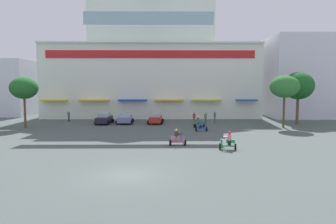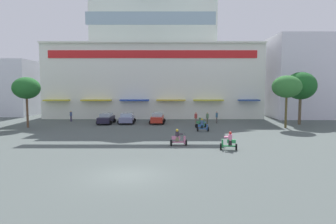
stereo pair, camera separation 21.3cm
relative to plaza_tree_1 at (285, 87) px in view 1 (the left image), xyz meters
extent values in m
plane|color=#4D5653|center=(-17.31, -7.21, -5.18)|extent=(128.00, 128.00, 0.00)
cube|color=white|center=(-17.31, 15.87, 0.81)|extent=(35.60, 12.17, 11.99)
cube|color=white|center=(-17.31, 16.48, 11.30)|extent=(20.63, 10.95, 8.98)
cube|color=red|center=(-17.31, 9.73, 5.08)|extent=(32.75, 0.12, 1.20)
cube|color=white|center=(-17.31, 9.69, 6.93)|extent=(35.60, 0.70, 0.24)
cube|color=gold|center=(-32.39, 9.24, -2.11)|extent=(3.97, 1.10, 0.20)
cube|color=gold|center=(-26.17, 9.24, -2.11)|extent=(4.74, 1.10, 0.20)
cube|color=#1C3D9E|center=(-20.17, 9.24, -2.11)|extent=(4.51, 1.10, 0.20)
cube|color=gold|center=(-14.43, 9.24, -2.11)|extent=(4.55, 1.10, 0.20)
cube|color=gold|center=(-8.54, 9.24, -2.11)|extent=(4.69, 1.10, 0.20)
cube|color=#2C4A8E|center=(-2.18, 9.24, -2.11)|extent=(3.27, 1.10, 0.20)
cube|color=#99B7C6|center=(-17.31, 4.88, 9.51)|extent=(18.15, 0.08, 1.80)
cube|color=silver|center=(-43.87, 18.55, -0.23)|extent=(9.06, 11.65, 9.90)
cube|color=silver|center=(9.47, 13.17, 1.60)|extent=(13.90, 9.00, 13.57)
cylinder|color=brown|center=(0.00, 0.00, -3.21)|extent=(0.28, 0.28, 3.94)
ellipsoid|color=#307332|center=(0.00, 0.00, 0.03)|extent=(3.64, 3.47, 2.79)
cylinder|color=brown|center=(-32.79, 0.29, -3.26)|extent=(0.27, 0.27, 3.85)
ellipsoid|color=#226227|center=(-32.79, 0.29, -0.15)|extent=(3.37, 3.48, 2.74)
cylinder|color=brown|center=(3.23, 3.35, -3.24)|extent=(0.38, 0.38, 3.89)
ellipsoid|color=#1C5824|center=(3.23, 3.35, 0.14)|extent=(4.10, 4.42, 3.74)
cube|color=#211E31|center=(-23.58, 4.18, -4.54)|extent=(1.71, 4.43, 0.74)
cube|color=#A2B0BE|center=(-23.58, 4.18, -3.95)|extent=(1.44, 2.22, 0.46)
cylinder|color=black|center=(-24.38, 5.56, -4.88)|extent=(0.60, 0.17, 0.60)
cylinder|color=black|center=(-22.74, 5.53, -4.88)|extent=(0.60, 0.17, 0.60)
cylinder|color=black|center=(-24.42, 2.83, -4.88)|extent=(0.60, 0.17, 0.60)
cylinder|color=black|center=(-22.79, 2.80, -4.88)|extent=(0.60, 0.17, 0.60)
cube|color=slate|center=(-20.74, 4.57, -4.56)|extent=(2.01, 4.18, 0.71)
cube|color=#A3B5C8|center=(-20.74, 4.57, -3.97)|extent=(1.67, 2.12, 0.47)
cylinder|color=black|center=(-21.71, 5.80, -4.88)|extent=(0.61, 0.19, 0.60)
cylinder|color=black|center=(-19.87, 5.88, -4.88)|extent=(0.61, 0.19, 0.60)
cylinder|color=black|center=(-21.60, 3.25, -4.88)|extent=(0.61, 0.19, 0.60)
cylinder|color=black|center=(-19.76, 3.33, -4.88)|extent=(0.61, 0.19, 0.60)
cube|color=red|center=(-16.38, 4.35, -4.53)|extent=(1.80, 3.97, 0.77)
cube|color=#99B9C5|center=(-16.38, 4.35, -3.89)|extent=(1.49, 2.01, 0.49)
cylinder|color=black|center=(-17.14, 5.60, -4.88)|extent=(0.61, 0.19, 0.60)
cylinder|color=black|center=(-15.52, 5.52, -4.88)|extent=(0.61, 0.19, 0.60)
cylinder|color=black|center=(-17.25, 3.18, -4.88)|extent=(0.61, 0.19, 0.60)
cylinder|color=black|center=(-15.62, 3.11, -4.88)|extent=(0.61, 0.19, 0.60)
cylinder|color=black|center=(-13.29, -11.24, -4.92)|extent=(0.18, 0.53, 0.52)
cylinder|color=black|center=(-14.61, -11.35, -4.92)|extent=(0.18, 0.53, 0.52)
cube|color=pink|center=(-13.95, -11.29, -4.86)|extent=(1.18, 0.37, 0.10)
cube|color=pink|center=(-14.19, -11.31, -4.48)|extent=(0.76, 0.36, 0.28)
cube|color=pink|center=(-13.42, -11.25, -4.69)|extent=(0.17, 0.33, 0.68)
cylinder|color=black|center=(-13.40, -11.25, -4.14)|extent=(0.08, 0.52, 0.04)
cube|color=#757150|center=(-14.08, -11.30, -4.60)|extent=(0.31, 0.34, 0.36)
cylinder|color=#382E38|center=(-14.08, -11.30, -4.18)|extent=(0.34, 0.34, 0.49)
sphere|color=gold|center=(-14.08, -11.30, -3.83)|extent=(0.25, 0.25, 0.25)
cube|color=#382E38|center=(-13.79, -11.28, -4.16)|extent=(0.47, 0.37, 0.10)
cylinder|color=black|center=(-10.49, -12.91, -4.92)|extent=(0.24, 0.54, 0.52)
cylinder|color=black|center=(-9.25, -13.14, -4.92)|extent=(0.24, 0.54, 0.52)
cube|color=#278D48|center=(-9.87, -13.03, -4.86)|extent=(1.14, 0.48, 0.10)
cube|color=#278D48|center=(-9.65, -13.07, -4.47)|extent=(0.75, 0.43, 0.28)
cube|color=#278D48|center=(-10.36, -12.93, -4.68)|extent=(0.20, 0.34, 0.69)
cylinder|color=black|center=(-10.39, -12.93, -4.13)|extent=(0.13, 0.52, 0.04)
cube|color=black|center=(-9.75, -13.05, -4.59)|extent=(0.33, 0.37, 0.36)
cylinder|color=pink|center=(-9.75, -13.05, -4.15)|extent=(0.37, 0.37, 0.52)
sphere|color=red|center=(-9.75, -13.05, -3.78)|extent=(0.25, 0.25, 0.25)
cube|color=pink|center=(-10.02, -13.00, -4.13)|extent=(0.50, 0.42, 0.10)
cylinder|color=black|center=(-10.19, 0.49, -4.92)|extent=(0.41, 0.51, 0.52)
cylinder|color=black|center=(-11.28, -0.24, -4.92)|extent=(0.41, 0.51, 0.52)
cube|color=#30844C|center=(-10.73, 0.13, -4.86)|extent=(1.11, 0.88, 0.10)
cube|color=#30844C|center=(-10.93, 0.00, -4.47)|extent=(0.78, 0.66, 0.28)
cube|color=#30844C|center=(-10.30, 0.42, -4.68)|extent=(0.29, 0.34, 0.70)
cylinder|color=black|center=(-10.28, 0.43, -4.13)|extent=(0.32, 0.45, 0.04)
cube|color=#26291D|center=(-10.84, 0.05, -4.59)|extent=(0.41, 0.42, 0.36)
cylinder|color=#40674B|center=(-10.84, 0.05, -4.16)|extent=(0.44, 0.44, 0.49)
sphere|color=silver|center=(-10.84, 0.05, -3.80)|extent=(0.25, 0.25, 0.25)
cube|color=#40674B|center=(-10.60, 0.21, -4.13)|extent=(0.55, 0.53, 0.10)
cylinder|color=black|center=(-10.20, -2.92, -4.92)|extent=(0.16, 0.52, 0.52)
cylinder|color=black|center=(-11.43, -2.96, -4.92)|extent=(0.16, 0.52, 0.52)
cube|color=#2B5AA4|center=(-10.82, -2.94, -4.86)|extent=(1.09, 0.31, 0.10)
cube|color=#2B5AA4|center=(-11.04, -2.95, -4.51)|extent=(0.70, 0.32, 0.28)
cube|color=#2B5AA4|center=(-10.33, -2.93, -4.71)|extent=(0.15, 0.32, 0.66)
cylinder|color=black|center=(-10.30, -2.93, -4.17)|extent=(0.05, 0.52, 0.04)
cube|color=black|center=(-10.94, -2.94, -4.63)|extent=(0.29, 0.33, 0.36)
cylinder|color=#3B5C86|center=(-10.94, -2.94, -4.17)|extent=(0.33, 0.33, 0.57)
sphere|color=gold|center=(-10.94, -2.94, -3.77)|extent=(0.25, 0.25, 0.25)
cube|color=#3B5C86|center=(-10.67, -2.94, -4.14)|extent=(0.45, 0.35, 0.10)
cylinder|color=#4E4A48|center=(-7.99, 4.48, -4.74)|extent=(0.22, 0.22, 0.89)
cylinder|color=#33607D|center=(-7.99, 4.48, -3.99)|extent=(0.36, 0.36, 0.61)
sphere|color=tan|center=(-7.99, 4.48, -3.57)|extent=(0.23, 0.23, 0.23)
cylinder|color=#69614F|center=(-11.10, 2.92, -4.72)|extent=(0.35, 0.35, 0.92)
cylinder|color=#A13833|center=(-11.10, 2.92, -3.97)|extent=(0.56, 0.56, 0.60)
sphere|color=tan|center=(-11.10, 2.92, -3.55)|extent=(0.23, 0.23, 0.23)
cylinder|color=#29203E|center=(-29.40, 6.81, -4.75)|extent=(0.23, 0.23, 0.86)
cylinder|color=#40507C|center=(-29.40, 6.81, -4.05)|extent=(0.38, 0.38, 0.55)
sphere|color=tan|center=(-29.40, 6.81, -3.67)|extent=(0.22, 0.22, 0.22)
cylinder|color=#49523B|center=(-9.38, 3.97, -4.79)|extent=(0.23, 0.23, 0.79)
cylinder|color=#4C714D|center=(-9.38, 3.97, -4.08)|extent=(0.37, 0.37, 0.64)
sphere|color=tan|center=(-9.38, 3.97, -3.65)|extent=(0.21, 0.21, 0.21)
camera|label=1|loc=(-15.10, -37.24, 0.05)|focal=31.71mm
camera|label=2|loc=(-14.89, -37.24, 0.05)|focal=31.71mm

